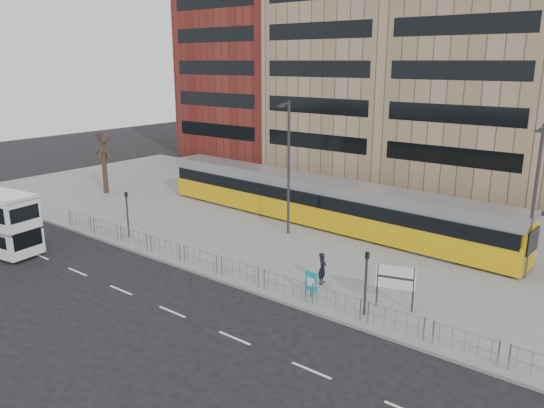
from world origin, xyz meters
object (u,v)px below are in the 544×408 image
Objects in this scene: traffic_light_east at (366,275)px; tram at (320,201)px; bare_tree at (101,129)px; pedestrian at (322,268)px; lamp_post_east at (534,196)px; ad_panel at (311,282)px; lamp_post_west at (288,164)px; station_sign at (396,280)px; traffic_light_west at (127,209)px.

tram is at bearing 145.80° from traffic_light_east.
bare_tree is (-20.13, -3.96, 4.00)m from tram.
pedestrian is 11.72m from lamp_post_east.
ad_panel is 10.93m from lamp_post_west.
station_sign is 31.12m from bare_tree.
station_sign is at bearing 75.13° from traffic_light_east.
traffic_light_west is 0.41× the size of bare_tree.
tram is 3.74× the size of bare_tree.
tram is 13.33× the size of station_sign.
tram is 14.22m from traffic_light_east.
tram is at bearing 11.14° from bare_tree.
lamp_post_east is at bearing -61.12° from pedestrian.
station_sign is at bearing -116.20° from lamp_post_east.
traffic_light_east is 0.37× the size of lamp_post_east.
lamp_post_east is (7.72, 9.28, 3.76)m from ad_panel.
bare_tree is at bearing 153.16° from station_sign.
pedestrian is 0.22× the size of bare_tree.
bare_tree is at bearing -178.56° from traffic_light_east.
traffic_light_east is (-0.80, -1.44, 0.49)m from station_sign.
station_sign is 18.72m from traffic_light_west.
traffic_light_west is 11.07m from lamp_post_west.
lamp_post_east reaches higher than bare_tree.
traffic_light_west is (-14.84, 0.18, 1.19)m from ad_panel.
bare_tree is at bearing -177.67° from lamp_post_west.
traffic_light_east is at bearing -136.10° from station_sign.
traffic_light_west reaches higher than ad_panel.
traffic_light_east is at bearing 4.46° from ad_panel.
lamp_post_west is at bearing 35.16° from pedestrian.
ad_panel is 1.81m from pedestrian.
bare_tree is (-11.72, 6.41, 3.71)m from traffic_light_west.
ad_panel is 0.43× the size of traffic_light_west.
lamp_post_east reaches higher than traffic_light_west.
traffic_light_west is 17.87m from traffic_light_east.
tram is 4.51m from lamp_post_west.
lamp_post_east reaches higher than station_sign.
ad_panel is at bearing -167.02° from traffic_light_east.
pedestrian is at bearing 166.85° from traffic_light_east.
tram is at bearing 27.26° from traffic_light_west.
lamp_post_east is at bearing 46.69° from station_sign.
tram is 20.91m from bare_tree.
station_sign is 12.79m from lamp_post_west.
bare_tree is at bearing 65.72° from pedestrian.
station_sign is 0.28× the size of bare_tree.
bare_tree is (-34.27, -2.69, 1.14)m from lamp_post_east.
lamp_post_east is (14.66, 1.89, -0.31)m from lamp_post_west.
ad_panel is (-3.83, -1.38, -0.70)m from station_sign.
bare_tree is at bearing 127.64° from traffic_light_west.
tram is 10.67m from pedestrian.
pedestrian is at bearing -53.16° from tram.
lamp_post_west reaches higher than lamp_post_east.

